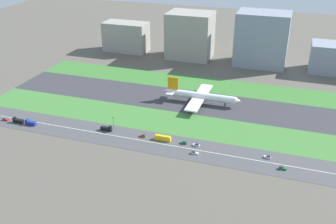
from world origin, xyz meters
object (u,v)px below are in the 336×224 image
at_px(car_4, 268,157).
at_px(office_tower, 262,39).
at_px(traffic_light, 113,121).
at_px(fuel_tank_west, 196,39).
at_px(truck_2, 30,123).
at_px(car_6, 5,119).
at_px(airliner, 200,96).
at_px(hangar_building, 190,35).
at_px(car_2, 196,145).
at_px(car_5, 184,143).
at_px(bus_0, 163,138).
at_px(terminal_building, 126,37).
at_px(car_1, 143,136).
at_px(truck_1, 18,121).
at_px(car_3, 282,168).
at_px(car_0, 195,153).
at_px(truck_0, 107,129).

bearing_deg(car_4, office_tower, 98.30).
bearing_deg(office_tower, traffic_light, -116.16).
distance_m(office_tower, fuel_tank_west, 94.44).
relative_size(truck_2, traffic_light, 1.17).
bearing_deg(traffic_light, car_6, -167.57).
height_order(airliner, car_4, airliner).
relative_size(car_4, hangar_building, 0.09).
xyz_separation_m(traffic_light, office_tower, (85.49, 174.01, 23.10)).
bearing_deg(car_2, car_5, 180.00).
bearing_deg(fuel_tank_west, bus_0, -80.87).
xyz_separation_m(car_4, traffic_light, (-112.03, 7.99, 3.37)).
xyz_separation_m(car_6, office_tower, (167.13, 192.00, 26.47)).
bearing_deg(bus_0, truck_2, -174.30).
xyz_separation_m(car_5, office_tower, (28.99, 182.00, 26.47)).
bearing_deg(car_2, bus_0, -180.00).
bearing_deg(car_6, office_tower, -131.04).
relative_size(car_4, truck_2, 0.52).
relative_size(car_5, terminal_building, 0.09).
distance_m(airliner, car_2, 69.89).
bearing_deg(car_1, truck_1, -174.09).
bearing_deg(car_1, fuel_tank_west, 95.51).
bearing_deg(car_3, car_2, -10.02).
bearing_deg(car_2, car_3, -10.02).
height_order(car_5, car_3, same).
relative_size(airliner, car_1, 14.77).
bearing_deg(terminal_building, fuel_tank_west, 32.11).
bearing_deg(truck_1, car_0, -180.00).
distance_m(car_3, terminal_building, 269.68).
xyz_separation_m(traffic_light, terminal_building, (-66.96, 174.01, 12.26)).
height_order(airliner, hangar_building, hangar_building).
xyz_separation_m(truck_2, terminal_building, (-7.92, 192.00, 14.88)).
relative_size(car_0, truck_0, 0.52).
bearing_deg(car_2, office_tower, 83.63).
bearing_deg(car_3, hangar_building, -59.60).
relative_size(truck_1, truck_0, 1.00).
xyz_separation_m(car_0, fuel_tank_west, (-61.93, 237.00, 7.17)).
height_order(car_6, hangar_building, hangar_building).
xyz_separation_m(car_3, bus_0, (-80.55, 10.00, 0.90)).
relative_size(car_5, fuel_tank_west, 0.21).
height_order(car_2, car_1, same).
bearing_deg(car_6, car_1, -174.72).
xyz_separation_m(truck_0, hangar_building, (10.68, 182.00, 23.04)).
xyz_separation_m(car_4, truck_0, (-113.58, -0.00, 0.75)).
relative_size(car_0, hangar_building, 0.09).
bearing_deg(truck_0, hangar_building, 86.64).
height_order(car_2, car_6, same).
distance_m(truck_1, car_4, 182.26).
height_order(car_0, office_tower, office_tower).
height_order(car_5, bus_0, bus_0).
relative_size(car_6, traffic_light, 0.61).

